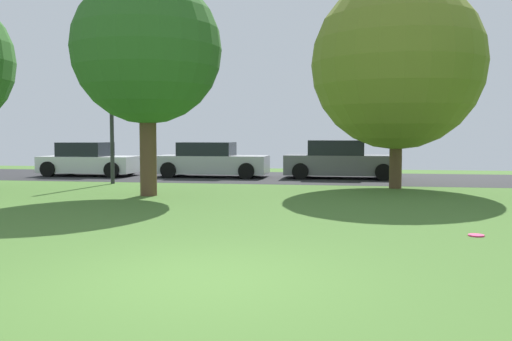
{
  "coord_description": "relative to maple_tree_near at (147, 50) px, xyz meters",
  "views": [
    {
      "loc": [
        1.8,
        -6.33,
        1.74
      ],
      "look_at": [
        0.0,
        4.29,
        1.04
      ],
      "focal_mm": 38.8,
      "sensor_mm": 36.0,
      "label": 1
    }
  ],
  "objects": [
    {
      "name": "frisbee_disc",
      "position": [
        7.85,
        -5.12,
        -4.12
      ],
      "size": [
        0.27,
        0.27,
        0.03
      ],
      "primitive_type": "cylinder",
      "color": "#EA2D6B",
      "rests_on": "ground_plane"
    },
    {
      "name": "maple_tree_near",
      "position": [
        0.0,
        0.0,
        0.0
      ],
      "size": [
        4.22,
        4.22,
        6.27
      ],
      "color": "brown",
      "rests_on": "ground_plane"
    },
    {
      "name": "birch_tree_lone",
      "position": [
        7.16,
        3.43,
        -0.12
      ],
      "size": [
        5.52,
        5.52,
        6.79
      ],
      "color": "brown",
      "rests_on": "ground_plane"
    },
    {
      "name": "parked_car_silver",
      "position": [
        0.03,
        7.12,
        -3.48
      ],
      "size": [
        4.57,
        1.96,
        1.43
      ],
      "color": "#B7B7BC",
      "rests_on": "ground_plane"
    },
    {
      "name": "street_lamp_post",
      "position": [
        -2.66,
        3.48,
        -1.89
      ],
      "size": [
        0.14,
        0.14,
        4.5
      ],
      "primitive_type": "cylinder",
      "color": "#2D2D33",
      "rests_on": "ground_plane"
    },
    {
      "name": "parked_car_white",
      "position": [
        -5.25,
        6.89,
        -3.49
      ],
      "size": [
        4.01,
        2.06,
        1.42
      ],
      "color": "white",
      "rests_on": "ground_plane"
    },
    {
      "name": "ground_plane",
      "position": [
        3.88,
        -8.72,
        -4.14
      ],
      "size": [
        44.0,
        44.0,
        0.0
      ],
      "primitive_type": "plane",
      "color": "#47702D"
    },
    {
      "name": "road_strip",
      "position": [
        3.88,
        7.28,
        -4.13
      ],
      "size": [
        44.0,
        6.4,
        0.01
      ],
      "primitive_type": "cube",
      "color": "#28282B",
      "rests_on": "ground_plane"
    },
    {
      "name": "parked_car_grey",
      "position": [
        5.32,
        7.31,
        -3.44
      ],
      "size": [
        4.52,
        2.0,
        1.52
      ],
      "color": "slate",
      "rests_on": "ground_plane"
    }
  ]
}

